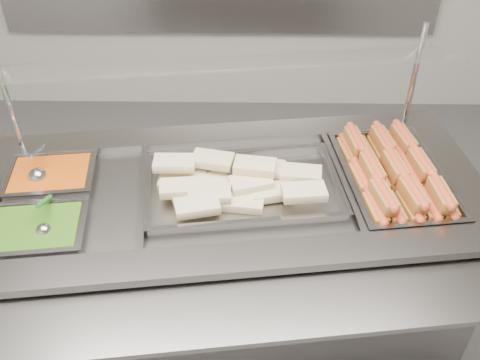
{
  "coord_description": "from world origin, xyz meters",
  "views": [
    {
      "loc": [
        0.2,
        -1.16,
        2.15
      ],
      "look_at": [
        0.18,
        0.36,
        0.93
      ],
      "focal_mm": 40.0,
      "sensor_mm": 36.0,
      "label": 1
    }
  ],
  "objects_px": {
    "steam_counter": "(228,270)",
    "pan_wraps": "(243,190)",
    "pan_hotdogs": "(392,183)",
    "ladle": "(38,175)",
    "sneeze_guard": "(219,66)",
    "serving_spoon": "(44,225)"
  },
  "relations": [
    {
      "from": "sneeze_guard",
      "to": "pan_hotdogs",
      "type": "bearing_deg",
      "value": -11.88
    },
    {
      "from": "pan_hotdogs",
      "to": "ladle",
      "type": "height_order",
      "value": "ladle"
    },
    {
      "from": "sneeze_guard",
      "to": "pan_wraps",
      "type": "relative_size",
      "value": 2.31
    },
    {
      "from": "sneeze_guard",
      "to": "pan_hotdogs",
      "type": "height_order",
      "value": "sneeze_guard"
    },
    {
      "from": "ladle",
      "to": "pan_hotdogs",
      "type": "bearing_deg",
      "value": 1.71
    },
    {
      "from": "sneeze_guard",
      "to": "steam_counter",
      "type": "bearing_deg",
      "value": -82.6
    },
    {
      "from": "steam_counter",
      "to": "pan_wraps",
      "type": "xyz_separation_m",
      "value": [
        0.06,
        0.01,
        0.43
      ]
    },
    {
      "from": "pan_wraps",
      "to": "serving_spoon",
      "type": "distance_m",
      "value": 0.7
    },
    {
      "from": "pan_hotdogs",
      "to": "ladle",
      "type": "relative_size",
      "value": 2.94
    },
    {
      "from": "pan_wraps",
      "to": "serving_spoon",
      "type": "relative_size",
      "value": 4.0
    },
    {
      "from": "steam_counter",
      "to": "sneeze_guard",
      "type": "height_order",
      "value": "sneeze_guard"
    },
    {
      "from": "pan_wraps",
      "to": "ladle",
      "type": "height_order",
      "value": "ladle"
    },
    {
      "from": "steam_counter",
      "to": "pan_hotdogs",
      "type": "relative_size",
      "value": 3.35
    },
    {
      "from": "sneeze_guard",
      "to": "ladle",
      "type": "bearing_deg",
      "value": -165.28
    },
    {
      "from": "sneeze_guard",
      "to": "pan_wraps",
      "type": "distance_m",
      "value": 0.46
    },
    {
      "from": "pan_hotdogs",
      "to": "serving_spoon",
      "type": "distance_m",
      "value": 1.27
    },
    {
      "from": "pan_wraps",
      "to": "ladle",
      "type": "bearing_deg",
      "value": 177.46
    },
    {
      "from": "pan_wraps",
      "to": "serving_spoon",
      "type": "bearing_deg",
      "value": -160.08
    },
    {
      "from": "pan_hotdogs",
      "to": "ladle",
      "type": "xyz_separation_m",
      "value": [
        -1.33,
        -0.04,
        0.05
      ]
    },
    {
      "from": "sneeze_guard",
      "to": "serving_spoon",
      "type": "height_order",
      "value": "sneeze_guard"
    },
    {
      "from": "pan_hotdogs",
      "to": "pan_wraps",
      "type": "height_order",
      "value": "same"
    },
    {
      "from": "pan_hotdogs",
      "to": "sneeze_guard",
      "type": "bearing_deg",
      "value": 168.12
    }
  ]
}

